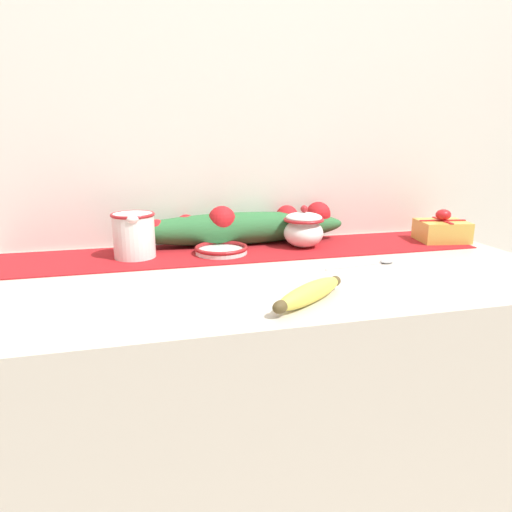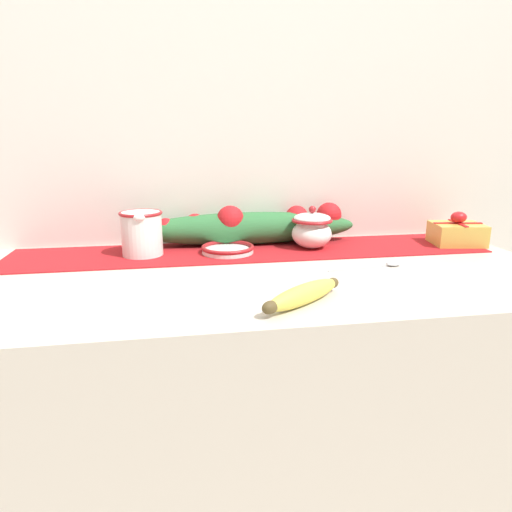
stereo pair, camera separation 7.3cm
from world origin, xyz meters
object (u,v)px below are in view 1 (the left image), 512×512
Objects in this scene: cream_pitcher at (134,234)px; spoon at (381,262)px; sugar_bowl at (304,229)px; banana at (309,293)px; gift_box at (442,230)px; small_dish at (221,250)px.

spoon is at bearing -19.36° from cream_pitcher.
sugar_bowl is 0.61× the size of spoon.
banana is (0.31, -0.42, -0.04)m from cream_pitcher.
banana is at bearing -145.20° from gift_box.
small_dish is 0.74× the size of spoon.
cream_pitcher is at bearing 179.83° from sugar_bowl.
cream_pitcher is at bearing 178.23° from gift_box.
sugar_bowl is 0.62× the size of banana.
small_dish is at bearing -176.19° from sugar_bowl.
cream_pitcher is 0.45m from sugar_bowl.
gift_box is at bearing 23.45° from spoon.
banana is at bearing -108.49° from sugar_bowl.
cream_pitcher is 0.52m from banana.
spoon is (0.27, 0.21, -0.01)m from banana.
banana reaches higher than spoon.
sugar_bowl is 0.24m from spoon.
sugar_bowl is 0.77× the size of gift_box.
sugar_bowl reaches higher than gift_box.
banana is (-0.14, -0.41, -0.04)m from sugar_bowl.
gift_box reaches higher than small_dish.
cream_pitcher is 0.92× the size of small_dish.
spoon is at bearing 38.50° from banana.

